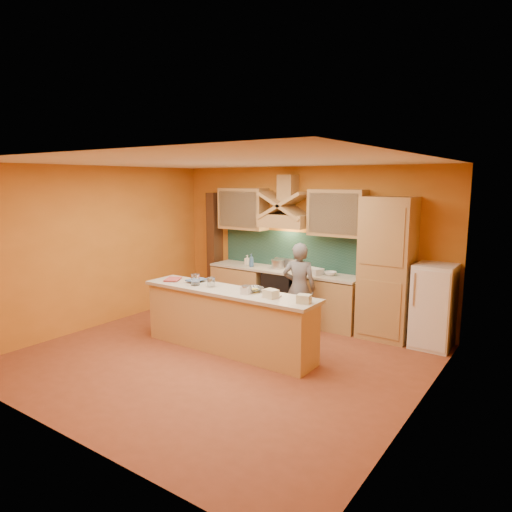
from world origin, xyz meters
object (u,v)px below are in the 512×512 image
Objects in this scene: stove at (283,294)px; kitchen_scale at (246,290)px; fridge at (434,306)px; person at (299,288)px; mixing_bowl at (253,289)px.

stove is 7.07× the size of kitchen_scale.
stove is at bearing 180.00° from fridge.
person is 1.22m from mixing_bowl.
stove is 1.96m from mixing_bowl.
kitchen_scale is at bearing -91.55° from mixing_bowl.
fridge is 2.80m from mixing_bowl.
stove is at bearing 99.71° from kitchen_scale.
person is 12.12× the size of kitchen_scale.
stove is at bearing -58.54° from person.
fridge is (2.70, 0.00, 0.20)m from stove.
person reaches higher than mixing_bowl.
mixing_bowl reaches higher than stove.
person is at bearing -41.15° from stove.
fridge reaches higher than mixing_bowl.
stove is 3.21× the size of mixing_bowl.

